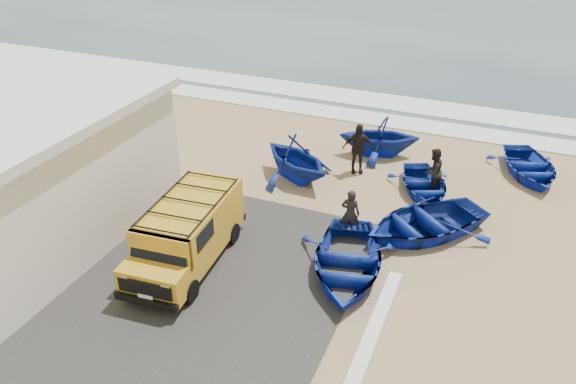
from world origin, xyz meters
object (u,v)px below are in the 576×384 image
(fisherman_front, at_px, (350,213))
(fisherman_middle, at_px, (433,171))
(boat_near_right, at_px, (425,222))
(boat_far_left, at_px, (379,136))
(parapet, at_px, (366,354))
(boat_mid_left, at_px, (296,158))
(van, at_px, (187,231))
(boat_near_left, at_px, (347,262))
(boat_mid_right, at_px, (424,185))
(boat_far_right, at_px, (530,167))
(fisherman_back, at_px, (358,148))

(fisherman_front, relative_size, fisherman_middle, 0.96)
(boat_near_right, relative_size, boat_far_left, 1.33)
(parapet, height_order, boat_mid_left, boat_mid_left)
(van, relative_size, boat_near_left, 1.14)
(boat_mid_left, bearing_deg, boat_near_right, -79.76)
(boat_mid_left, bearing_deg, boat_near_left, -113.80)
(boat_mid_left, relative_size, fisherman_middle, 1.94)
(boat_far_left, bearing_deg, boat_near_left, -7.83)
(boat_mid_right, bearing_deg, boat_far_right, 17.14)
(boat_far_right, height_order, fisherman_middle, fisherman_middle)
(van, distance_m, boat_mid_left, 6.20)
(parapet, xyz_separation_m, boat_far_left, (-2.63, 11.29, 0.57))
(boat_near_left, distance_m, fisherman_front, 2.07)
(boat_far_left, xyz_separation_m, boat_far_right, (5.84, 0.41, -0.47))
(parapet, xyz_separation_m, fisherman_back, (-3.03, 9.46, 0.73))
(fisherman_front, bearing_deg, van, 33.64)
(boat_near_right, bearing_deg, fisherman_middle, 138.62)
(van, relative_size, fisherman_middle, 2.80)
(parapet, xyz_separation_m, boat_far_right, (3.21, 11.70, 0.11))
(boat_near_left, bearing_deg, boat_far_right, 47.88)
(boat_mid_right, xyz_separation_m, fisherman_back, (-2.75, 0.69, 0.67))
(boat_near_right, height_order, fisherman_front, fisherman_front)
(boat_far_left, bearing_deg, boat_near_right, 12.87)
(boat_far_left, xyz_separation_m, fisherman_back, (-0.40, -1.83, 0.16))
(boat_near_left, distance_m, fisherman_middle, 6.03)
(boat_mid_right, distance_m, boat_far_right, 4.56)
(fisherman_back, bearing_deg, boat_mid_left, -167.96)
(boat_near_left, xyz_separation_m, boat_near_right, (1.69, 2.99, 0.01))
(fisherman_front, distance_m, fisherman_back, 4.52)
(boat_mid_right, xyz_separation_m, fisherman_middle, (0.23, 0.19, 0.52))
(boat_far_right, bearing_deg, boat_near_left, -138.76)
(boat_mid_right, bearing_deg, fisherman_middle, 16.32)
(fisherman_front, bearing_deg, boat_far_right, -132.82)
(boat_near_right, distance_m, boat_far_left, 5.94)
(boat_near_right, bearing_deg, boat_mid_right, 143.92)
(fisherman_back, bearing_deg, boat_near_left, -100.38)
(boat_near_right, xyz_separation_m, boat_far_right, (2.98, 5.60, -0.06))
(boat_near_left, distance_m, boat_far_left, 8.28)
(van, bearing_deg, fisherman_front, 33.82)
(boat_near_left, height_order, boat_far_left, boat_far_left)
(boat_mid_left, xyz_separation_m, boat_far_right, (8.22, 3.69, -0.50))
(boat_near_right, height_order, boat_far_right, boat_near_right)
(boat_far_right, relative_size, fisherman_middle, 2.13)
(parapet, height_order, boat_near_left, boat_near_left)
(boat_mid_right, distance_m, fisherman_front, 4.09)
(boat_near_left, bearing_deg, boat_near_right, 46.95)
(boat_mid_left, relative_size, boat_far_left, 1.04)
(boat_near_left, distance_m, boat_mid_left, 6.07)
(boat_mid_left, bearing_deg, parapet, -117.68)
(boat_near_left, height_order, boat_mid_left, boat_mid_left)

